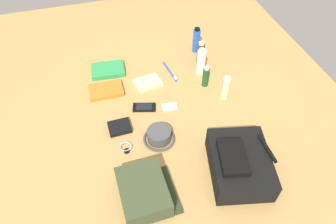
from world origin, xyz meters
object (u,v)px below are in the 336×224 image
(backpack, at_px, (239,164))
(shampoo_bottle, at_px, (206,77))
(toiletry_pouch, at_px, (144,192))
(travel_guidebook, at_px, (106,91))
(lotion_bottle, at_px, (226,88))
(paperback_novel, at_px, (108,70))
(deodorant_spray, at_px, (196,40))
(cell_phone, at_px, (144,107))
(bucket_hat, at_px, (159,136))
(cologne_bottle, at_px, (201,53))
(media_player, at_px, (169,107))
(notepad, at_px, (148,83))
(toothpaste_tube, at_px, (201,61))
(wallet, at_px, (120,127))
(toothbrush, at_px, (170,72))
(wristwatch, at_px, (126,147))

(backpack, distance_m, shampoo_bottle, 0.58)
(toiletry_pouch, bearing_deg, backpack, 90.73)
(toiletry_pouch, distance_m, travel_guidebook, 0.68)
(lotion_bottle, relative_size, paperback_novel, 0.73)
(backpack, xyz_separation_m, travel_guidebook, (-0.68, -0.49, -0.05))
(backpack, relative_size, paperback_novel, 1.79)
(deodorant_spray, height_order, cell_phone, deodorant_spray)
(bucket_hat, distance_m, lotion_bottle, 0.46)
(toiletry_pouch, relative_size, cologne_bottle, 1.69)
(shampoo_bottle, xyz_separation_m, paperback_novel, (-0.27, -0.52, -0.05))
(cologne_bottle, distance_m, travel_guidebook, 0.61)
(paperback_novel, bearing_deg, toiletry_pouch, 1.68)
(paperback_novel, height_order, media_player, paperback_novel)
(cologne_bottle, relative_size, travel_guidebook, 0.79)
(notepad, bearing_deg, toothpaste_tube, 82.43)
(bucket_hat, relative_size, notepad, 1.05)
(cologne_bottle, bearing_deg, bucket_hat, -38.14)
(wallet, bearing_deg, notepad, 141.80)
(wallet, bearing_deg, shampoo_bottle, 107.85)
(toothbrush, bearing_deg, wristwatch, -37.81)
(cell_phone, bearing_deg, wristwatch, -32.13)
(notepad, bearing_deg, shampoo_bottle, 62.17)
(wristwatch, height_order, wallet, wallet)
(travel_guidebook, relative_size, cell_phone, 1.40)
(backpack, relative_size, deodorant_spray, 2.18)
(lotion_bottle, distance_m, toothbrush, 0.36)
(lotion_bottle, relative_size, wallet, 1.35)
(wallet, bearing_deg, paperback_novel, 177.19)
(wristwatch, bearing_deg, bucket_hat, 91.88)
(cell_phone, relative_size, wristwatch, 1.87)
(lotion_bottle, bearing_deg, cologne_bottle, -176.20)
(paperback_novel, bearing_deg, media_player, 35.13)
(bucket_hat, distance_m, deodorant_spray, 0.75)
(toiletry_pouch, xyz_separation_m, toothpaste_tube, (-0.70, 0.51, 0.03))
(toothpaste_tube, relative_size, wristwatch, 2.32)
(bucket_hat, bearing_deg, deodorant_spray, 146.58)
(cologne_bottle, bearing_deg, travel_guidebook, -80.22)
(toiletry_pouch, height_order, media_player, toiletry_pouch)
(cologne_bottle, xyz_separation_m, media_player, (0.32, -0.29, -0.07))
(backpack, bearing_deg, wallet, -130.05)
(travel_guidebook, bearing_deg, deodorant_spray, 109.69)
(toiletry_pouch, xyz_separation_m, travel_guidebook, (-0.68, -0.06, -0.03))
(wristwatch, distance_m, wallet, 0.13)
(toiletry_pouch, bearing_deg, shampoo_bottle, 139.70)
(toothpaste_tube, bearing_deg, toothbrush, -102.58)
(cell_phone, relative_size, media_player, 1.49)
(media_player, bearing_deg, travel_guidebook, -124.94)
(wristwatch, bearing_deg, paperback_novel, 179.62)
(bucket_hat, height_order, wristwatch, bucket_hat)
(bucket_hat, xyz_separation_m, paperback_novel, (-0.58, -0.16, -0.02))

